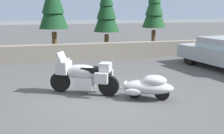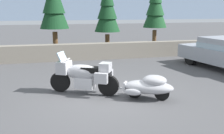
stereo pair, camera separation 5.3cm
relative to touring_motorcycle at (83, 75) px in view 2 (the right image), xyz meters
name	(u,v)px [view 2 (the right image)]	position (x,y,z in m)	size (l,w,h in m)	color
ground_plane	(102,97)	(0.48, -0.53, -0.62)	(80.00, 80.00, 0.00)	#4C4C4F
stone_guard_wall	(85,52)	(0.84, 5.79, -0.20)	(24.00, 0.60, 0.87)	gray
touring_motorcycle	(83,75)	(0.00, 0.00, 0.00)	(2.09, 1.39, 1.33)	black
car_shaped_trailer	(149,86)	(1.83, -1.00, -0.21)	(2.11, 1.38, 0.76)	black
pine_tree_tall	(53,1)	(-0.65, 6.90, 2.47)	(1.58, 1.58, 4.94)	brown
pine_tree_secondary	(155,5)	(5.68, 7.96, 2.26)	(1.51, 1.51, 4.60)	brown
pine_tree_far_right	(107,8)	(2.27, 6.68, 2.07)	(1.45, 1.45, 4.31)	brown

